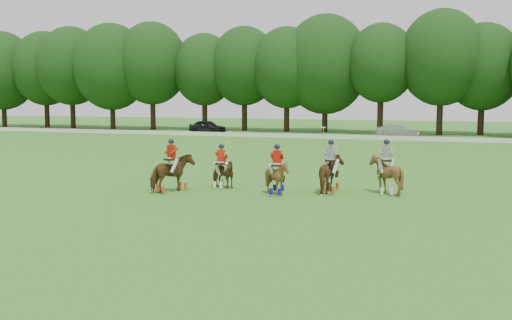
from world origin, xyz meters
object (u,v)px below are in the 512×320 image
(polo_red_b, at_px, (222,173))
(car_mid, at_px, (398,131))
(polo_red_c, at_px, (277,177))
(car_left, at_px, (207,127))
(polo_ball, at_px, (321,195))
(polo_stripe_a, at_px, (331,173))
(polo_stripe_b, at_px, (386,174))
(polo_red_a, at_px, (172,173))

(polo_red_b, bearing_deg, car_mid, 83.63)
(polo_red_c, bearing_deg, car_left, 118.34)
(polo_red_c, xyz_separation_m, polo_ball, (1.93, 0.25, -0.74))
(car_mid, xyz_separation_m, polo_ball, (0.69, -38.84, -0.67))
(car_left, bearing_deg, polo_stripe_a, -138.67)
(car_left, xyz_separation_m, polo_stripe_b, (25.55, -37.31, 0.10))
(polo_stripe_a, relative_size, polo_ball, 32.40)
(car_left, relative_size, polo_red_c, 2.06)
(polo_ball, bearing_deg, polo_stripe_b, 31.16)
(polo_red_c, bearing_deg, polo_stripe_b, 21.71)
(polo_ball, bearing_deg, polo_red_a, -169.89)
(car_left, xyz_separation_m, polo_red_b, (18.07, -38.17, -0.06))
(polo_red_a, distance_m, polo_red_b, 2.48)
(car_mid, xyz_separation_m, polo_stripe_a, (0.85, -37.78, 0.15))
(polo_ball, bearing_deg, car_left, 120.65)
(polo_red_b, relative_size, polo_stripe_b, 1.08)
(polo_red_b, xyz_separation_m, polo_stripe_a, (5.11, 0.39, 0.15))
(polo_red_b, distance_m, polo_ball, 5.04)
(polo_red_a, relative_size, polo_red_b, 0.92)
(polo_stripe_a, bearing_deg, car_left, 121.54)
(car_left, distance_m, polo_stripe_b, 45.22)
(polo_red_c, height_order, polo_stripe_a, polo_stripe_a)
(polo_stripe_b, relative_size, polo_ball, 26.88)
(car_left, distance_m, polo_red_b, 42.23)
(polo_red_b, distance_m, polo_red_c, 3.15)
(polo_red_b, distance_m, polo_stripe_b, 7.52)
(car_left, height_order, polo_stripe_a, polo_stripe_a)
(polo_red_b, xyz_separation_m, polo_red_c, (3.01, -0.92, 0.07))
(car_left, height_order, polo_red_a, polo_red_a)
(car_mid, xyz_separation_m, polo_red_a, (-5.90, -40.02, 0.16))
(car_mid, distance_m, polo_red_b, 38.41)
(car_left, relative_size, polo_stripe_b, 1.89)
(polo_red_c, height_order, polo_ball, polo_red_c)
(polo_red_b, xyz_separation_m, polo_ball, (4.94, -0.67, -0.68))
(polo_red_c, distance_m, polo_stripe_a, 2.47)
(car_mid, height_order, polo_stripe_b, polo_stripe_b)
(polo_red_b, bearing_deg, polo_red_a, -131.69)
(car_mid, bearing_deg, polo_red_a, 159.70)
(car_mid, bearing_deg, polo_red_b, 161.73)
(polo_red_a, height_order, polo_stripe_a, polo_stripe_a)
(car_mid, relative_size, polo_red_c, 1.96)
(polo_red_a, relative_size, polo_stripe_b, 0.99)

